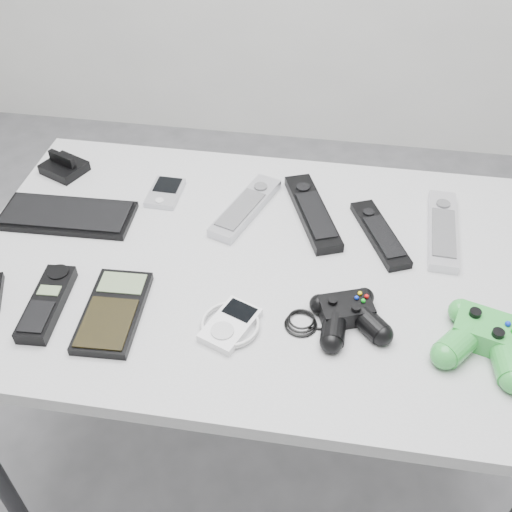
# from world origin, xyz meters

# --- Properties ---
(floor) EXTENTS (3.50, 3.50, 0.00)m
(floor) POSITION_xyz_m (0.00, 0.00, 0.00)
(floor) COLOR slate
(floor) RESTS_ON ground
(desk) EXTENTS (1.13, 0.73, 0.76)m
(desk) POSITION_xyz_m (-0.08, 0.05, 0.69)
(desk) COLOR #9B9B9E
(desk) RESTS_ON floor
(pda_keyboard) EXTENTS (0.28, 0.13, 0.02)m
(pda_keyboard) POSITION_xyz_m (-0.50, 0.12, 0.77)
(pda_keyboard) COLOR black
(pda_keyboard) RESTS_ON desk
(dock_bracket) EXTENTS (0.11, 0.11, 0.05)m
(dock_bracket) POSITION_xyz_m (-0.57, 0.28, 0.78)
(dock_bracket) COLOR black
(dock_bracket) RESTS_ON desk
(pda) EXTENTS (0.07, 0.10, 0.02)m
(pda) POSITION_xyz_m (-0.32, 0.23, 0.77)
(pda) COLOR #AAABB2
(pda) RESTS_ON desk
(remote_silver_a) EXTENTS (0.13, 0.23, 0.02)m
(remote_silver_a) POSITION_xyz_m (-0.13, 0.20, 0.77)
(remote_silver_a) COLOR #AAABB2
(remote_silver_a) RESTS_ON desk
(remote_black_a) EXTENTS (0.14, 0.25, 0.03)m
(remote_black_a) POSITION_xyz_m (0.01, 0.21, 0.77)
(remote_black_a) COLOR black
(remote_black_a) RESTS_ON desk
(remote_black_b) EXTENTS (0.13, 0.21, 0.02)m
(remote_black_b) POSITION_xyz_m (0.15, 0.16, 0.77)
(remote_black_b) COLOR black
(remote_black_b) RESTS_ON desk
(remote_silver_b) EXTENTS (0.07, 0.24, 0.02)m
(remote_silver_b) POSITION_xyz_m (0.28, 0.19, 0.77)
(remote_silver_b) COLOR #B8B7BE
(remote_silver_b) RESTS_ON desk
(cordless_handset) EXTENTS (0.07, 0.18, 0.03)m
(cordless_handset) POSITION_xyz_m (-0.44, -0.13, 0.77)
(cordless_handset) COLOR black
(cordless_handset) RESTS_ON desk
(calculator) EXTENTS (0.11, 0.20, 0.02)m
(calculator) POSITION_xyz_m (-0.31, -0.13, 0.77)
(calculator) COLOR black
(calculator) RESTS_ON desk
(mp3_player) EXTENTS (0.14, 0.14, 0.02)m
(mp3_player) POSITION_xyz_m (-0.10, -0.13, 0.77)
(mp3_player) COLOR white
(mp3_player) RESTS_ON desk
(controller_black) EXTENTS (0.25, 0.20, 0.04)m
(controller_black) POSITION_xyz_m (0.10, -0.08, 0.78)
(controller_black) COLOR black
(controller_black) RESTS_ON desk
(controller_green) EXTENTS (0.20, 0.20, 0.05)m
(controller_green) POSITION_xyz_m (0.33, -0.10, 0.79)
(controller_green) COLOR #238335
(controller_green) RESTS_ON desk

